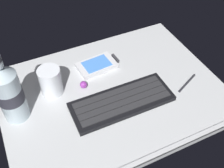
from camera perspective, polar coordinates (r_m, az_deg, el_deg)
The scene contains 7 objects.
ground_plane at distance 80.10cm, azimuth 0.07°, elevation -2.08°, with size 64.00×48.00×2.80cm.
keyboard at distance 75.87cm, azimuth 2.11°, elevation -3.70°, with size 29.08×11.21×1.70cm.
handheld_device at distance 86.66cm, azimuth -2.86°, elevation 4.09°, with size 13.25×8.62×1.50cm.
juice_cup at distance 78.53cm, azimuth -12.82°, elevation 0.40°, with size 6.40×6.40×8.50cm.
water_bottle at distance 71.70cm, azimuth -20.95°, elevation -1.74°, with size 6.73×6.73×20.80cm.
trackball_mouse at distance 80.19cm, azimuth -6.06°, elevation -0.14°, with size 2.20×2.20×2.20cm, color purple.
stylus_pen at distance 84.54cm, azimuth 15.61°, elevation 0.32°, with size 0.70×0.70×9.50cm, color #26262B.
Camera 1 is at (-22.71, -48.24, 58.97)cm, focal length 43.18 mm.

